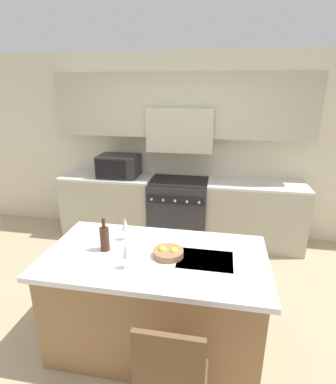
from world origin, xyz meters
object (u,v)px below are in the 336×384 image
(microwave, at_px, (119,166))
(island_chair, at_px, (171,382))
(wine_bottle, at_px, (105,238))
(wine_glass_far, at_px, (125,225))
(fruit_bowl, at_px, (168,253))
(range_stove, at_px, (179,210))
(wine_glass_near, at_px, (126,251))

(microwave, relative_size, island_chair, 0.58)
(microwave, relative_size, wine_bottle, 2.00)
(wine_glass_far, distance_m, fruit_bowl, 0.49)
(wine_glass_far, bearing_deg, range_stove, 82.96)
(island_chair, xyz_separation_m, wine_glass_near, (-0.44, 0.59, 0.50))
(wine_bottle, bearing_deg, wine_glass_near, -40.53)
(microwave, bearing_deg, wine_glass_near, -69.52)
(range_stove, distance_m, wine_bottle, 2.10)
(microwave, distance_m, wine_glass_near, 2.40)
(wine_glass_near, bearing_deg, range_stove, 88.20)
(wine_bottle, relative_size, fruit_bowl, 1.17)
(microwave, height_order, wine_glass_far, microwave)
(fruit_bowl, bearing_deg, wine_bottle, 179.91)
(range_stove, height_order, fruit_bowl, fruit_bowl)
(range_stove, distance_m, fruit_bowl, 2.07)
(microwave, distance_m, island_chair, 3.16)
(wine_bottle, bearing_deg, wine_glass_far, 61.62)
(fruit_bowl, bearing_deg, wine_glass_near, -140.99)
(island_chair, relative_size, wine_bottle, 3.46)
(range_stove, relative_size, fruit_bowl, 3.75)
(microwave, height_order, wine_glass_near, microwave)
(microwave, bearing_deg, wine_bottle, -74.13)
(wine_glass_near, bearing_deg, microwave, 110.48)
(range_stove, relative_size, wine_bottle, 3.22)
(range_stove, height_order, wine_bottle, wine_bottle)
(wine_glass_far, bearing_deg, island_chair, -59.83)
(microwave, distance_m, wine_glass_far, 1.94)
(microwave, relative_size, fruit_bowl, 2.33)
(microwave, xyz_separation_m, wine_glass_far, (0.69, -1.81, -0.06))
(island_chair, height_order, fruit_bowl, island_chair)
(wine_glass_near, relative_size, wine_glass_far, 1.00)
(range_stove, height_order, wine_glass_near, wine_glass_near)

